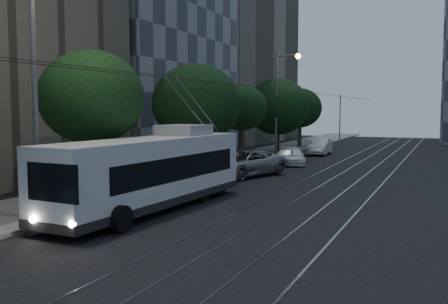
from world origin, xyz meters
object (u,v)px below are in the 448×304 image
car_white_c (320,147)px  car_white_d (318,146)px  car_white_b (292,156)px  car_white_a (286,156)px  trolleybus (153,172)px  pickup_silver (244,163)px  streetlamp_far (281,93)px  streetlamp_near (42,37)px

car_white_c → car_white_d: bearing=105.9°
car_white_b → car_white_d: size_ratio=1.16×
car_white_a → car_white_b: (0.31, 0.50, -0.03)m
trolleybus → car_white_d: (-0.29, 29.66, -0.98)m
trolleybus → pickup_silver: size_ratio=1.99×
pickup_silver → car_white_d: 18.57m
car_white_b → streetlamp_far: streetlamp_far is taller
car_white_b → streetlamp_near: streetlamp_near is taller
car_white_b → car_white_c: (0.00, 8.86, 0.13)m
trolleybus → pickup_silver: (-0.42, 11.09, -0.78)m
car_white_a → streetlamp_near: streetlamp_near is taller
car_white_a → car_white_c: car_white_c is taller
car_white_d → car_white_a: bearing=-102.3°
pickup_silver → car_white_b: bearing=102.9°
car_white_c → streetlamp_near: 31.96m
trolleybus → streetlamp_far: 24.44m
streetlamp_far → pickup_silver: bearing=-81.9°
trolleybus → streetlamp_far: (-2.26, 24.01, 3.93)m
pickup_silver → car_white_c: 16.45m
streetlamp_far → car_white_d: bearing=70.8°
streetlamp_near → car_white_b: bearing=83.4°
car_white_b → car_white_c: size_ratio=0.94×
trolleybus → car_white_d: 29.68m
car_white_b → car_white_d: car_white_d is taller
car_white_a → car_white_c: (0.31, 9.36, 0.10)m
car_white_c → trolleybus: bearing=-93.9°
streetlamp_near → car_white_d: bearing=86.8°
pickup_silver → car_white_c: size_ratio=1.32×
car_white_b → car_white_a: bearing=-142.0°
car_white_c → streetlamp_far: bearing=-130.6°
trolleybus → car_white_c: size_ratio=2.62×
car_white_b → streetlamp_far: 7.76m
streetlamp_near → car_white_a: bearing=84.0°
pickup_silver → car_white_b: size_ratio=1.40×
car_white_a → car_white_b: size_ratio=0.89×
car_white_a → car_white_c: bearing=85.3°
car_white_a → car_white_c: size_ratio=0.84×
trolleybus → pickup_silver: trolleybus is taller
car_white_b → streetlamp_near: bearing=-117.0°
car_white_c → car_white_b: bearing=-93.0°
car_white_d → streetlamp_far: streetlamp_far is taller
trolleybus → car_white_b: 18.69m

